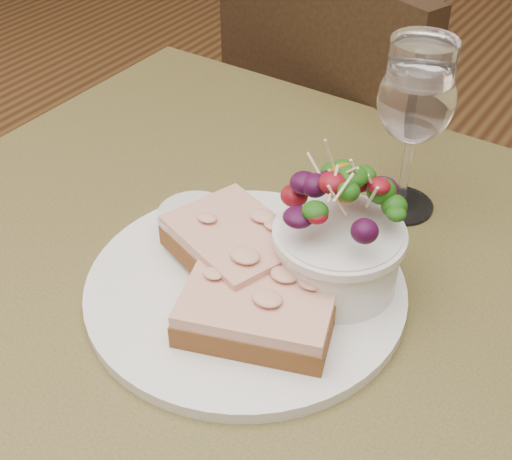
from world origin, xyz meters
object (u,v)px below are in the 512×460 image
Objects in this scene: sandwich_back at (235,244)px; salad_bowl at (340,231)px; chair_far at (368,258)px; dinner_plate at (246,288)px; sandwich_front at (258,308)px; wine_glass at (416,104)px; ramekin at (195,225)px; cafe_table at (231,371)px.

salad_bowl reaches higher than sandwich_back.
chair_far is 0.78m from dinner_plate.
salad_bowl is at bearing 50.85° from sandwich_front.
salad_bowl is (0.07, 0.05, 0.07)m from dinner_plate.
dinner_plate is 0.06m from sandwich_front.
chair_far is at bearing 85.82° from sandwich_front.
sandwich_back is (-0.06, 0.05, 0.01)m from sandwich_front.
wine_glass is (0.06, 0.20, 0.12)m from dinner_plate.
ramekin is (-0.08, 0.02, 0.03)m from dinner_plate.
cafe_table is 6.30× the size of salad_bowl.
ramekin is at bearing 133.73° from sandwich_front.
cafe_table is 0.14m from sandwich_front.
sandwich_front is at bearing -23.85° from cafe_table.
ramekin is at bearing 150.31° from cafe_table.
wine_glass reaches higher than chair_far.
wine_glass is at bearing 71.88° from cafe_table.
ramekin is 0.37× the size of wine_glass.
cafe_table is at bearing -108.12° from wine_glass.
salad_bowl is (0.20, -0.57, 0.53)m from chair_far.
sandwich_front is at bearing 123.98° from chair_far.
sandwich_front is 0.13m from ramekin.
sandwich_front is (0.05, -0.02, 0.13)m from cafe_table.
salad_bowl is (0.08, 0.06, 0.17)m from cafe_table.
sandwich_front is at bearing -21.84° from sandwich_back.
ramekin reaches higher than cafe_table.
dinner_plate is at bearing -17.25° from ramekin.
wine_glass is at bearing 65.16° from sandwich_front.
ramekin is (0.06, -0.59, 0.49)m from chair_far.
cafe_table is 0.14m from sandwich_back.
cafe_table is 5.49× the size of sandwich_back.
wine_glass is (-0.01, 0.16, 0.05)m from salad_bowl.
ramekin is at bearing 114.80° from chair_far.
sandwich_front is at bearing -43.04° from dinner_plate.
cafe_table is 0.32m from wine_glass.
cafe_table is 4.57× the size of wine_glass.
dinner_plate reaches higher than cafe_table.
sandwich_front is (0.17, -0.65, 0.49)m from chair_far.
sandwich_back is at bearing 143.55° from dinner_plate.
wine_glass reaches higher than salad_bowl.
chair_far is 0.77m from ramekin.
chair_far is 0.83m from sandwich_front.
salad_bowl is (0.09, 0.03, 0.03)m from sandwich_back.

